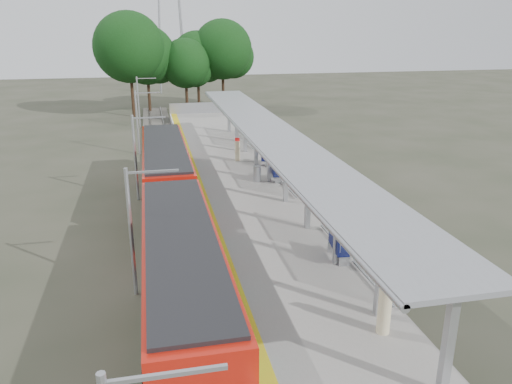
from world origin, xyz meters
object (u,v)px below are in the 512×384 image
bench_near (337,246)px  bench_mid (274,172)px  info_pillar_near (384,310)px  bench_far (265,157)px  train (172,208)px  litter_bin (257,174)px  info_pillar_far (237,151)px

bench_near → bench_mid: 11.60m
bench_near → info_pillar_near: (-0.44, -5.40, 0.23)m
bench_near → bench_far: (0.46, 15.52, -0.06)m
train → bench_far: size_ratio=17.33×
bench_near → litter_bin: 11.74m
litter_bin → train: bearing=-130.6°
train → bench_mid: bearing=43.9°
bench_near → bench_far: bench_near is taller
bench_mid → litter_bin: bearing=-177.4°
litter_bin → info_pillar_near: bearing=-88.4°
bench_near → info_pillar_far: size_ratio=1.02×
bench_far → info_pillar_near: info_pillar_near is taller
train → info_pillar_far: size_ratio=16.06×
bench_near → info_pillar_far: bearing=101.3°
bench_near → info_pillar_near: info_pillar_near is taller
bench_near → info_pillar_near: size_ratio=0.90×
bench_near → litter_bin: bench_near is taller
bench_near → bench_mid: bearing=96.1°
info_pillar_near → bench_far: bearing=87.3°
info_pillar_near → litter_bin: (-0.48, 17.10, -0.34)m
info_pillar_near → info_pillar_far: bearing=91.8°
info_pillar_near → info_pillar_far: 22.44m
bench_mid → info_pillar_near: (-0.63, -17.00, 0.28)m
info_pillar_near → info_pillar_far: (-0.81, 22.42, -0.10)m
train → bench_near: 8.34m
train → bench_near: (6.65, -5.01, -0.44)m
bench_mid → info_pillar_far: bearing=112.6°
train → info_pillar_near: 12.12m
info_pillar_far → train: bearing=-95.8°
train → litter_bin: 8.83m
bench_near → info_pillar_near: bearing=-87.5°
bench_far → bench_near: bearing=-73.2°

